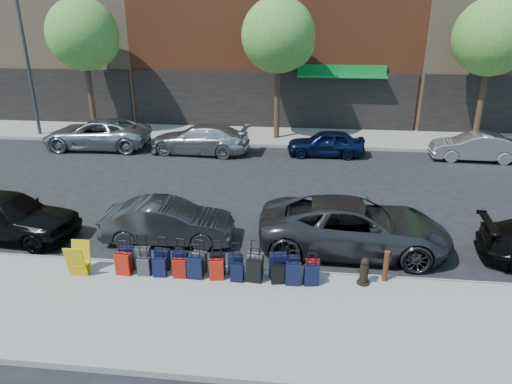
# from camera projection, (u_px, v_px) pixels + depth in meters

# --- Properties ---
(ground) EXTENTS (120.00, 120.00, 0.00)m
(ground) POSITION_uv_depth(u_px,v_px,m) (244.00, 207.00, 16.63)
(ground) COLOR black
(ground) RESTS_ON ground
(sidewalk_near) EXTENTS (60.00, 4.00, 0.15)m
(sidewalk_near) POSITION_uv_depth(u_px,v_px,m) (205.00, 314.00, 10.59)
(sidewalk_near) COLOR gray
(sidewalk_near) RESTS_ON ground
(sidewalk_far) EXTENTS (60.00, 4.00, 0.15)m
(sidewalk_far) POSITION_uv_depth(u_px,v_px,m) (268.00, 136.00, 25.84)
(sidewalk_far) COLOR gray
(sidewalk_far) RESTS_ON ground
(curb_near) EXTENTS (60.00, 0.08, 0.15)m
(curb_near) POSITION_uv_depth(u_px,v_px,m) (221.00, 269.00, 12.46)
(curb_near) COLOR gray
(curb_near) RESTS_ON ground
(curb_far) EXTENTS (60.00, 0.08, 0.15)m
(curb_far) POSITION_uv_depth(u_px,v_px,m) (265.00, 146.00, 23.98)
(curb_far) COLOR gray
(curb_far) RESTS_ON ground
(tree_left) EXTENTS (3.80, 3.80, 7.27)m
(tree_left) POSITION_uv_depth(u_px,v_px,m) (86.00, 36.00, 24.46)
(tree_left) COLOR black
(tree_left) RESTS_ON sidewalk_far
(tree_center) EXTENTS (3.80, 3.80, 7.27)m
(tree_center) POSITION_uv_depth(u_px,v_px,m) (281.00, 38.00, 23.36)
(tree_center) COLOR black
(tree_center) RESTS_ON sidewalk_far
(tree_right) EXTENTS (3.80, 3.80, 7.27)m
(tree_right) POSITION_uv_depth(u_px,v_px,m) (495.00, 39.00, 22.25)
(tree_right) COLOR black
(tree_right) RESTS_ON sidewalk_far
(streetlight) EXTENTS (2.59, 0.18, 8.00)m
(streetlight) POSITION_uv_depth(u_px,v_px,m) (29.00, 52.00, 24.40)
(streetlight) COLOR #333338
(streetlight) RESTS_ON sidewalk_far
(suitcase_front_0) EXTENTS (0.43, 0.27, 1.00)m
(suitcase_front_0) POSITION_uv_depth(u_px,v_px,m) (127.00, 257.00, 12.26)
(suitcase_front_0) COLOR black
(suitcase_front_0) RESTS_ON sidewalk_near
(suitcase_front_1) EXTENTS (0.44, 0.27, 1.01)m
(suitcase_front_1) POSITION_uv_depth(u_px,v_px,m) (143.00, 258.00, 12.21)
(suitcase_front_1) COLOR #333337
(suitcase_front_1) RESTS_ON sidewalk_near
(suitcase_front_2) EXTENTS (0.40, 0.24, 0.93)m
(suitcase_front_2) POSITION_uv_depth(u_px,v_px,m) (163.00, 259.00, 12.22)
(suitcase_front_2) COLOR black
(suitcase_front_2) RESTS_ON sidewalk_near
(suitcase_front_3) EXTENTS (0.42, 0.27, 0.94)m
(suitcase_front_3) POSITION_uv_depth(u_px,v_px,m) (181.00, 261.00, 12.10)
(suitcase_front_3) COLOR black
(suitcase_front_3) RESTS_ON sidewalk_near
(suitcase_front_4) EXTENTS (0.41, 0.27, 0.91)m
(suitcase_front_4) POSITION_uv_depth(u_px,v_px,m) (200.00, 262.00, 12.11)
(suitcase_front_4) COLOR #343438
(suitcase_front_4) RESTS_ON sidewalk_near
(suitcase_front_5) EXTENTS (0.42, 0.27, 0.95)m
(suitcase_front_5) POSITION_uv_depth(u_px,v_px,m) (218.00, 264.00, 11.99)
(suitcase_front_5) COLOR black
(suitcase_front_5) RESTS_ON sidewalk_near
(suitcase_front_6) EXTENTS (0.37, 0.21, 0.89)m
(suitcase_front_6) POSITION_uv_depth(u_px,v_px,m) (236.00, 264.00, 11.99)
(suitcase_front_6) COLOR black
(suitcase_front_6) RESTS_ON sidewalk_near
(suitcase_front_7) EXTENTS (0.43, 0.27, 1.00)m
(suitcase_front_7) POSITION_uv_depth(u_px,v_px,m) (255.00, 265.00, 11.91)
(suitcase_front_7) COLOR #434248
(suitcase_front_7) RESTS_ON sidewalk_near
(suitcase_front_8) EXTENTS (0.47, 0.30, 1.07)m
(suitcase_front_8) POSITION_uv_depth(u_px,v_px,m) (278.00, 265.00, 11.84)
(suitcase_front_8) COLOR black
(suitcase_front_8) RESTS_ON sidewalk_near
(suitcase_front_9) EXTENTS (0.42, 0.28, 0.95)m
(suitcase_front_9) POSITION_uv_depth(u_px,v_px,m) (292.00, 266.00, 11.86)
(suitcase_front_9) COLOR black
(suitcase_front_9) RESTS_ON sidewalk_near
(suitcase_front_10) EXTENTS (0.37, 0.22, 0.88)m
(suitcase_front_10) POSITION_uv_depth(u_px,v_px,m) (312.00, 270.00, 11.75)
(suitcase_front_10) COLOR #A30A0F
(suitcase_front_10) RESTS_ON sidewalk_near
(suitcase_back_0) EXTENTS (0.42, 0.27, 0.95)m
(suitcase_back_0) POSITION_uv_depth(u_px,v_px,m) (124.00, 264.00, 11.98)
(suitcase_back_0) COLOR #9E190A
(suitcase_back_0) RESTS_ON sidewalk_near
(suitcase_back_1) EXTENTS (0.33, 0.20, 0.78)m
(suitcase_back_1) POSITION_uv_depth(u_px,v_px,m) (144.00, 266.00, 11.95)
(suitcase_back_1) COLOR #333337
(suitcase_back_1) RESTS_ON sidewalk_near
(suitcase_back_2) EXTENTS (0.35, 0.22, 0.81)m
(suitcase_back_2) POSITION_uv_depth(u_px,v_px,m) (160.00, 267.00, 11.89)
(suitcase_back_2) COLOR black
(suitcase_back_2) RESTS_ON sidewalk_near
(suitcase_back_3) EXTENTS (0.36, 0.22, 0.83)m
(suitcase_back_3) POSITION_uv_depth(u_px,v_px,m) (180.00, 268.00, 11.85)
(suitcase_back_3) COLOR maroon
(suitcase_back_3) RESTS_ON sidewalk_near
(suitcase_back_4) EXTENTS (0.41, 0.25, 0.95)m
(suitcase_back_4) POSITION_uv_depth(u_px,v_px,m) (195.00, 268.00, 11.80)
(suitcase_back_4) COLOR black
(suitcase_back_4) RESTS_ON sidewalk_near
(suitcase_back_5) EXTENTS (0.40, 0.27, 0.87)m
(suitcase_back_5) POSITION_uv_depth(u_px,v_px,m) (217.00, 270.00, 11.76)
(suitcase_back_5) COLOR #A6180A
(suitcase_back_5) RESTS_ON sidewalk_near
(suitcase_back_6) EXTENTS (0.34, 0.21, 0.80)m
(suitcase_back_6) POSITION_uv_depth(u_px,v_px,m) (237.00, 272.00, 11.68)
(suitcase_back_6) COLOR black
(suitcase_back_6) RESTS_ON sidewalk_near
(suitcase_back_7) EXTENTS (0.41, 0.27, 0.94)m
(suitcase_back_7) POSITION_uv_depth(u_px,v_px,m) (254.00, 271.00, 11.65)
(suitcase_back_7) COLOR black
(suitcase_back_7) RESTS_ON sidewalk_near
(suitcase_back_8) EXTENTS (0.36, 0.25, 0.80)m
(suitcase_back_8) POSITION_uv_depth(u_px,v_px,m) (278.00, 274.00, 11.59)
(suitcase_back_8) COLOR black
(suitcase_back_8) RESTS_ON sidewalk_near
(suitcase_back_9) EXTENTS (0.40, 0.24, 0.94)m
(suitcase_back_9) POSITION_uv_depth(u_px,v_px,m) (293.00, 274.00, 11.52)
(suitcase_back_9) COLOR black
(suitcase_back_9) RESTS_ON sidewalk_near
(suitcase_back_10) EXTENTS (0.40, 0.28, 0.88)m
(suitcase_back_10) POSITION_uv_depth(u_px,v_px,m) (311.00, 275.00, 11.51)
(suitcase_back_10) COLOR black
(suitcase_back_10) RESTS_ON sidewalk_near
(fire_hydrant) EXTENTS (0.37, 0.33, 0.72)m
(fire_hydrant) POSITION_uv_depth(u_px,v_px,m) (364.00, 272.00, 11.53)
(fire_hydrant) COLOR black
(fire_hydrant) RESTS_ON sidewalk_near
(bollard) EXTENTS (0.16, 0.16, 0.84)m
(bollard) POSITION_uv_depth(u_px,v_px,m) (386.00, 266.00, 11.63)
(bollard) COLOR #38190C
(bollard) RESTS_ON sidewalk_near
(display_rack) EXTENTS (0.51, 0.56, 0.89)m
(display_rack) POSITION_uv_depth(u_px,v_px,m) (78.00, 259.00, 11.91)
(display_rack) COLOR gold
(display_rack) RESTS_ON sidewalk_near
(car_near_0) EXTENTS (4.60, 2.15, 1.52)m
(car_near_0) POSITION_uv_depth(u_px,v_px,m) (6.00, 215.00, 14.09)
(car_near_0) COLOR black
(car_near_0) RESTS_ON ground
(car_near_1) EXTENTS (4.02, 1.59, 1.30)m
(car_near_1) POSITION_uv_depth(u_px,v_px,m) (168.00, 222.00, 13.90)
(car_near_1) COLOR #313033
(car_near_1) RESTS_ON ground
(car_near_2) EXTENTS (5.55, 2.60, 1.54)m
(car_near_2) POSITION_uv_depth(u_px,v_px,m) (354.00, 226.00, 13.35)
(car_near_2) COLOR #343436
(car_near_2) RESTS_ON ground
(car_far_0) EXTENTS (5.54, 2.75, 1.51)m
(car_far_0) POSITION_uv_depth(u_px,v_px,m) (97.00, 134.00, 23.59)
(car_far_0) COLOR #AFB1B6
(car_far_0) RESTS_ON ground
(car_far_1) EXTENTS (5.11, 2.34, 1.45)m
(car_far_1) POSITION_uv_depth(u_px,v_px,m) (200.00, 139.00, 22.78)
(car_far_1) COLOR #B2B3B9
(car_far_1) RESTS_ON ground
(car_far_2) EXTENTS (3.78, 1.56, 1.28)m
(car_far_2) POSITION_uv_depth(u_px,v_px,m) (326.00, 143.00, 22.35)
(car_far_2) COLOR #0B1432
(car_far_2) RESTS_ON ground
(car_far_3) EXTENTS (4.04, 1.55, 1.31)m
(car_far_3) POSITION_uv_depth(u_px,v_px,m) (474.00, 147.00, 21.67)
(car_far_3) COLOR silver
(car_far_3) RESTS_ON ground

